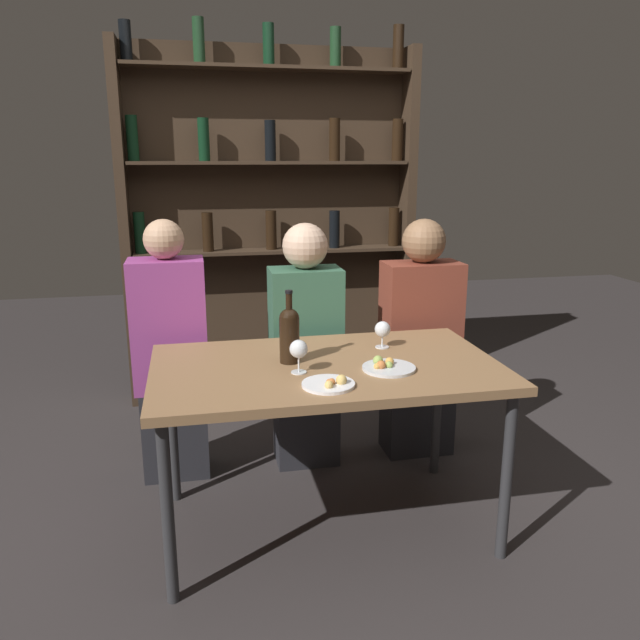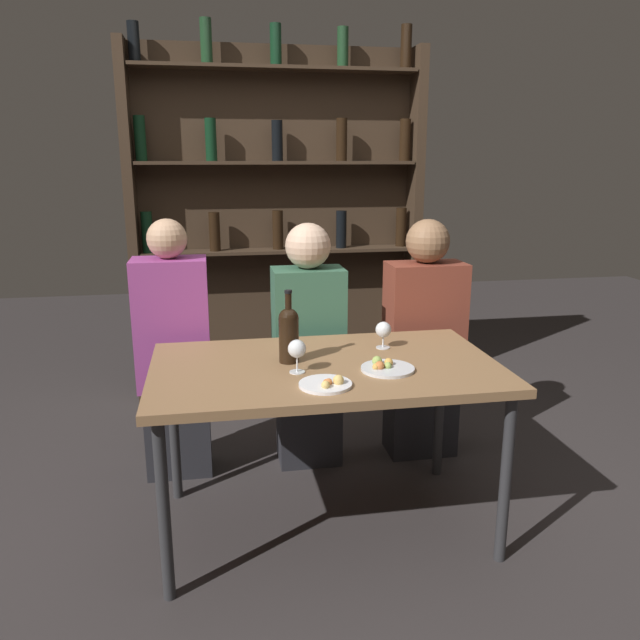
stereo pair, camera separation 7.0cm
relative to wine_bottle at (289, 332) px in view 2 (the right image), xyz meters
The scene contains 11 objects.
ground_plane 0.86m from the wine_bottle, 20.86° to the right, with size 10.00×10.00×0.00m, color #332D2D.
dining_table 0.24m from the wine_bottle, 20.86° to the right, with size 1.38×0.82×0.73m.
wine_rack_wall 1.66m from the wine_bottle, 85.08° to the left, with size 1.84×0.21×2.31m.
wine_bottle is the anchor object (origin of this frame).
wine_glass_0 0.44m from the wine_bottle, 15.41° to the left, with size 0.07×0.07×0.12m.
wine_glass_1 0.14m from the wine_bottle, 83.99° to the right, with size 0.07×0.07×0.13m.
food_plate_0 0.34m from the wine_bottle, 71.83° to the right, with size 0.19×0.19×0.04m.
food_plate_1 0.41m from the wine_bottle, 24.63° to the right, with size 0.21×0.21×0.04m.
seated_person_left 0.78m from the wine_bottle, 131.31° to the left, with size 0.34×0.22×1.26m.
seated_person_center 0.63m from the wine_bottle, 73.29° to the left, with size 0.35×0.22×1.23m.
seated_person_right 0.98m from the wine_bottle, 35.93° to the left, with size 0.39×0.22×1.23m.
Camera 2 is at (-0.43, -2.32, 1.52)m, focal length 35.00 mm.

